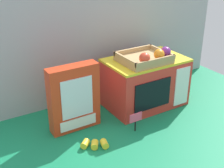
# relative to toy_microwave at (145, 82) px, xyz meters

# --- Properties ---
(ground_plane) EXTENTS (1.70, 1.70, 0.00)m
(ground_plane) POSITION_rel_toy_microwave_xyz_m (-0.12, -0.02, -0.14)
(ground_plane) COLOR #147A4C
(ground_plane) RESTS_ON ground
(display_back_panel) EXTENTS (1.61, 0.03, 0.63)m
(display_back_panel) POSITION_rel_toy_microwave_xyz_m (-0.12, 0.25, 0.18)
(display_back_panel) COLOR #A0A3A8
(display_back_panel) RESTS_ON ground
(toy_microwave) EXTENTS (0.44, 0.28, 0.27)m
(toy_microwave) POSITION_rel_toy_microwave_xyz_m (0.00, 0.00, 0.00)
(toy_microwave) COLOR red
(toy_microwave) RESTS_ON ground
(food_groups_crate) EXTENTS (0.25, 0.21, 0.08)m
(food_groups_crate) POSITION_rel_toy_microwave_xyz_m (-0.03, -0.04, 0.16)
(food_groups_crate) COLOR tan
(food_groups_crate) RESTS_ON toy_microwave
(cookie_set_box) EXTENTS (0.25, 0.07, 0.33)m
(cookie_set_box) POSITION_rel_toy_microwave_xyz_m (-0.45, -0.03, 0.03)
(cookie_set_box) COLOR red
(cookie_set_box) RESTS_ON ground
(price_sign) EXTENTS (0.07, 0.01, 0.10)m
(price_sign) POSITION_rel_toy_microwave_xyz_m (-0.21, -0.21, -0.07)
(price_sign) COLOR black
(price_sign) RESTS_ON ground
(loose_toy_banana) EXTENTS (0.12, 0.10, 0.03)m
(loose_toy_banana) POSITION_rel_toy_microwave_xyz_m (-0.44, -0.22, -0.12)
(loose_toy_banana) COLOR yellow
(loose_toy_banana) RESTS_ON ground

